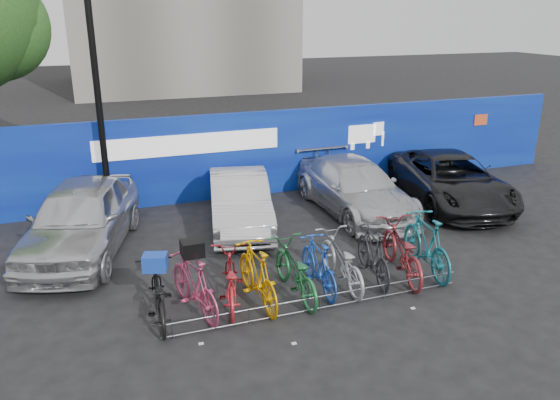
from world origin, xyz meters
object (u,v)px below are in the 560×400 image
car_2 (355,187)px  bike_rack (320,302)px  car_0 (81,218)px  bike_0 (158,295)px  bike_2 (230,279)px  bike_6 (341,261)px  bike_7 (373,254)px  bike_3 (257,275)px  car_1 (240,201)px  bike_1 (194,284)px  bike_4 (295,271)px  lamppost (97,89)px  bike_5 (319,265)px  bike_8 (401,251)px  bike_9 (427,244)px  car_3 (451,179)px

car_2 → bike_rack: bearing=-123.9°
car_0 → car_2: 6.77m
bike_0 → bike_2: bike_2 is taller
bike_6 → bike_7: bike_7 is taller
bike_3 → bike_6: 1.73m
car_2 → bike_7: bearing=-112.0°
car_0 → car_1: bearing=21.8°
bike_6 → car_2: bearing=-119.2°
bike_1 → car_0: bearing=-75.9°
car_0 → bike_0: bearing=-54.2°
bike_4 → bike_6: 1.01m
car_1 → bike_3: (-0.73, -3.75, -0.09)m
bike_rack → bike_3: bearing=146.3°
bike_0 → bike_7: bearing=-175.9°
lamppost → car_1: 4.28m
bike_5 → car_0: bearing=-37.3°
bike_8 → bike_9: 0.58m
bike_1 → bike_4: 1.86m
bike_0 → bike_5: bearing=-176.3°
bike_1 → bike_9: size_ratio=0.90×
bike_0 → car_3: bearing=-155.1°
bike_rack → bike_3: 1.21m
lamppost → bike_4: bearing=-60.9°
car_1 → bike_8: (2.28, -3.68, -0.11)m
bike_1 → bike_9: (4.72, 0.01, 0.06)m
lamppost → bike_5: size_ratio=3.55×
bike_5 → bike_9: (2.36, -0.01, 0.09)m
car_0 → bike_6: size_ratio=2.40×
bike_4 → bike_9: 2.87m
bike_6 → bike_5: bearing=8.3°
bike_0 → bike_4: 2.49m
car_1 → bike_7: bearing=-53.3°
bike_6 → bike_8: bike_8 is taller
bike_7 → bike_rack: bearing=36.8°
bike_5 → bike_9: bike_9 is taller
bike_5 → bike_4: bearing=8.0°
car_0 → bike_1: car_0 is taller
car_0 → bike_2: bearing=-36.4°
bike_6 → car_1: bearing=-73.1°
car_1 → bike_3: size_ratio=2.12×
car_2 → bike_2: (-4.32, -3.57, -0.19)m
lamppost → car_3: lamppost is taller
lamppost → bike_3: lamppost is taller
car_0 → bike_5: size_ratio=2.67×
bike_9 → bike_3: bearing=8.6°
car_1 → car_3: car_3 is taller
bike_2 → bike_7: size_ratio=1.02×
bike_2 → bike_4: bike_4 is taller
car_2 → bike_0: size_ratio=2.58×
bike_2 → bike_6: size_ratio=0.96×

